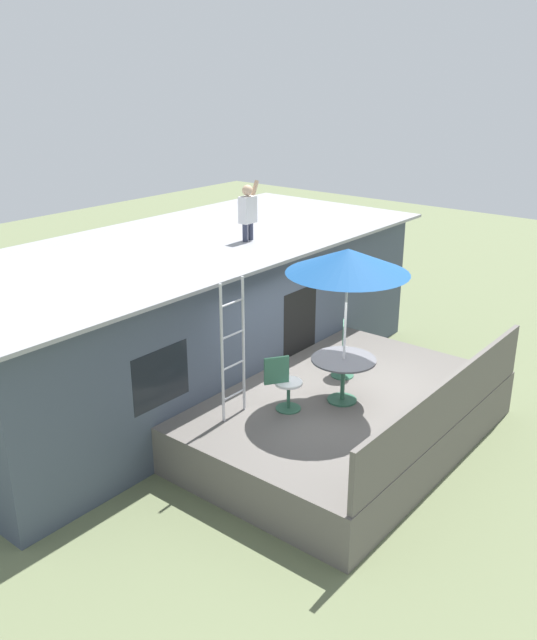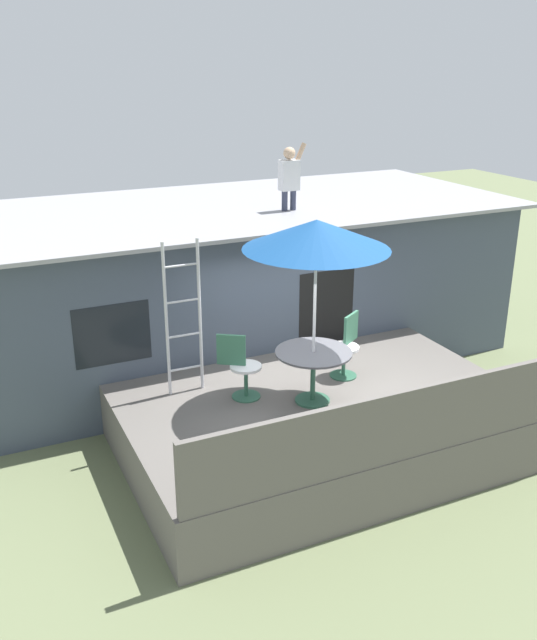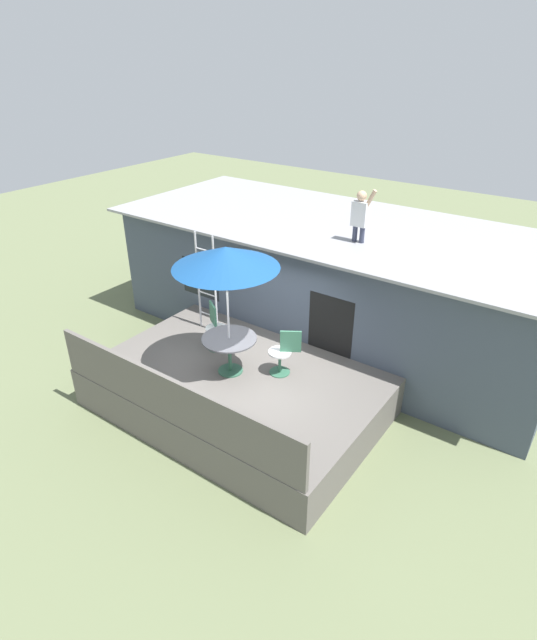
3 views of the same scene
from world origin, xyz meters
The scene contains 10 objects.
ground_plane centered at (0.00, 0.00, 0.00)m, with size 40.00×40.00×0.00m, color #66704C.
house centered at (0.00, 3.60, 1.41)m, with size 10.50×4.50×2.81m.
deck centered at (0.00, 0.00, 0.40)m, with size 5.43×3.86×0.80m, color #605B56.
deck_railing centered at (0.00, -1.88, 1.25)m, with size 5.33×0.08×0.90m, color #605B56.
patio_table centered at (-0.15, -0.14, 1.39)m, with size 1.04×1.04×0.74m.
patio_umbrella centered at (-0.15, -0.14, 3.15)m, with size 1.90×1.90×2.54m.
step_ladder centered at (-1.62, 0.90, 1.90)m, with size 0.52×0.04×2.20m.
person_figure centered at (0.93, 2.77, 3.42)m, with size 0.47×0.20×1.11m.
patio_chair_left centered at (-0.99, 0.41, 1.26)m, with size 0.57×0.46×0.92m.
patio_chair_right centered at (0.71, 0.42, 1.26)m, with size 0.57×0.45×0.92m.
Camera 1 is at (-8.51, -5.35, 5.85)m, focal length 37.71 mm.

